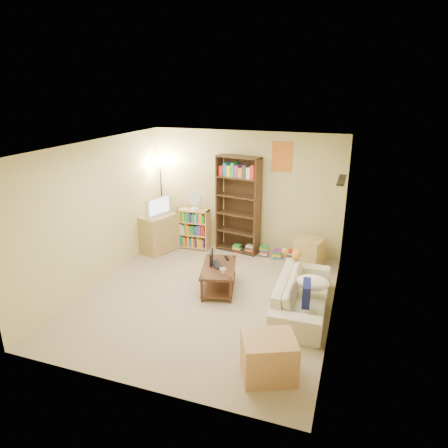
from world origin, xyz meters
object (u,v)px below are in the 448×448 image
Objects in this scene: side_table at (309,252)px; tall_bookshelf at (238,202)px; floor_lamp at (161,181)px; mug at (223,271)px; short_bookshelf at (194,229)px; coffee_table at (219,274)px; end_cabinet at (269,357)px; laptop at (220,264)px; tv_stand at (158,233)px; tabby_cat at (295,254)px; television at (157,206)px; desk_fan at (194,200)px; sofa at (302,294)px.

tall_bookshelf is at bearing 170.40° from side_table.
tall_bookshelf is 1.75m from side_table.
side_table is at bearing -2.59° from floor_lamp.
short_bookshelf is (-1.30, 1.85, -0.05)m from mug.
end_cabinet reaches higher than coffee_table.
tv_stand is (-1.80, 1.15, -0.06)m from laptop.
side_table is (1.54, -0.26, -0.79)m from tall_bookshelf.
short_bookshelf is (-2.34, 1.08, -0.20)m from tabby_cat.
floor_lamp reaches higher than laptop.
short_bookshelf is (0.65, 0.38, -0.55)m from television.
desk_fan is at bearing -43.70° from short_bookshelf.
tall_bookshelf is at bearing -31.23° from laptop.
short_bookshelf is at bearing 111.45° from coffee_table.
end_cabinet is (1.30, -1.84, -0.02)m from coffee_table.
mug is 0.22× the size of end_cabinet.
mug is 1.97m from end_cabinet.
sofa is at bearing -39.39° from tall_bookshelf.
tabby_cat is at bearing 7.07° from tv_stand.
television is 0.62m from floor_lamp.
side_table reaches higher than mug.
tv_stand reaches higher than end_cabinet.
television reaches higher than tabby_cat.
end_cabinet is at bearing -87.45° from tabby_cat.
mug is (0.16, -0.32, 0.03)m from laptop.
short_bookshelf reaches higher than sofa.
end_cabinet is at bearing -114.40° from television.
side_table is at bearing 25.36° from tv_stand.
end_cabinet is (3.09, -3.06, -0.13)m from tv_stand.
short_bookshelf is at bearing 125.23° from mug.
desk_fan is at bearing -1.68° from laptop.
short_bookshelf is 0.49× the size of floor_lamp.
television is at bearing 143.06° from mug.
desk_fan is 2.57m from side_table.
tv_stand is 3.15m from side_table.
television reaches higher than laptop.
floor_lamp is (-1.89, 1.64, 1.14)m from coffee_table.
mug is at bearing -106.60° from television.
floor_lamp is (-1.69, -0.11, 0.36)m from tall_bookshelf.
laptop is 0.64× the size of television.
sofa is at bearing -70.08° from tabby_cat.
floor_lamp is 4.87m from end_cabinet.
mug is 0.21× the size of television.
laptop is 1.96m from desk_fan.
side_table is at bearing 2.59° from sofa.
television is at bearing 64.95° from sofa.
television is 0.32× the size of tall_bookshelf.
laptop is at bearing 124.18° from end_cabinet.
tabby_cat is 3.16× the size of mug.
floor_lamp is (-1.89, 1.58, 0.97)m from laptop.
laptop is 2.65m from floor_lamp.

